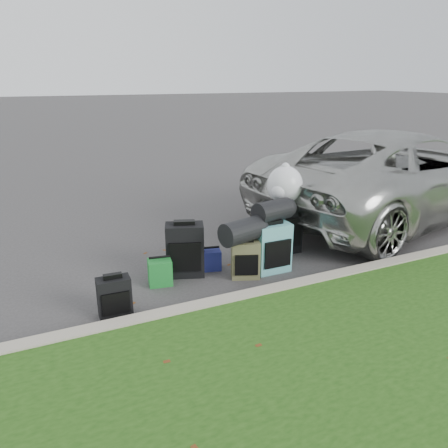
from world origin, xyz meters
name	(u,v)px	position (x,y,z in m)	size (l,w,h in m)	color
ground	(237,266)	(0.00, 0.00, 0.00)	(120.00, 120.00, 0.00)	#383535
curb	(276,292)	(0.00, -1.00, 0.07)	(120.00, 0.18, 0.15)	#9E937F
suv	(397,174)	(3.59, 0.82, 0.78)	(2.58, 5.59, 1.55)	#B7B7B2
suitcase_small_black	(114,297)	(-1.75, -0.60, 0.22)	(0.35, 0.19, 0.43)	black
suitcase_large_black_left	(185,250)	(-0.72, 0.04, 0.34)	(0.47, 0.28, 0.68)	black
suitcase_olive	(245,259)	(-0.06, -0.35, 0.24)	(0.35, 0.22, 0.48)	#47472B
suitcase_teal	(272,248)	(0.34, -0.32, 0.32)	(0.45, 0.27, 0.65)	teal
suitcase_large_black_right	(282,227)	(0.82, 0.19, 0.38)	(0.50, 0.30, 0.75)	black
tote_green	(160,272)	(-1.10, -0.09, 0.16)	(0.28, 0.22, 0.32)	#1C7E2D
tote_navy	(211,260)	(-0.36, 0.06, 0.13)	(0.25, 0.20, 0.27)	navy
duffel_left	(242,231)	(-0.11, -0.36, 0.63)	(0.29, 0.29, 0.55)	black
duffel_right	(273,211)	(0.39, -0.23, 0.79)	(0.28, 0.28, 0.50)	black
trash_bag	(285,185)	(0.82, 0.17, 1.00)	(0.50, 0.50, 0.50)	white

